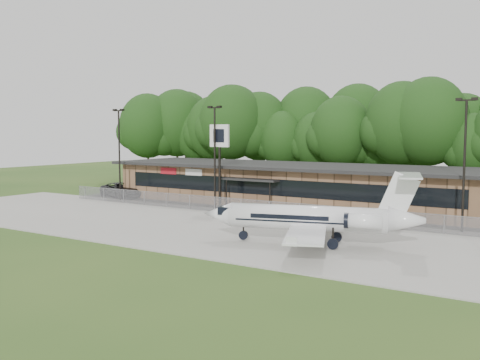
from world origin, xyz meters
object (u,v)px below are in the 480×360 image
Objects in this scene: suv at (121,190)px; business_jet at (315,219)px; pole_sign at (219,145)px; terminal at (294,184)px.

business_jet is at bearing -93.66° from suv.
pole_sign reaches higher than business_jet.
business_jet is 2.40× the size of suv.
terminal is 20.53m from business_jet.
terminal is 6.54× the size of suv.
terminal reaches higher than suv.
suv is (-20.13, -5.20, -1.31)m from terminal.
suv is 0.74× the size of pole_sign.
terminal is 20.83m from suv.
terminal is at bearing 104.41° from business_jet.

